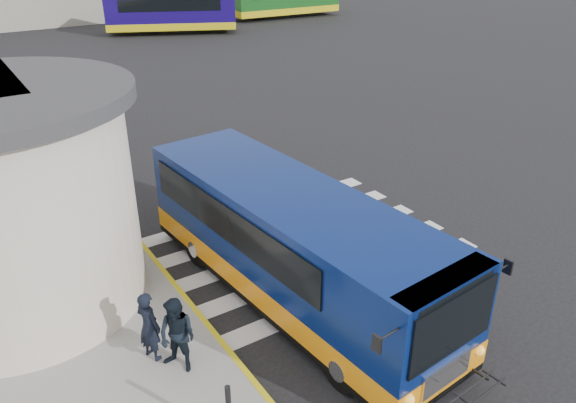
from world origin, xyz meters
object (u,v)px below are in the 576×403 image
transit_bus (293,249)px  far_bus_a (171,12)px  pedestrian_a (149,326)px  pedestrian_b (177,336)px

transit_bus → far_bus_a: 34.92m
transit_bus → pedestrian_a: bearing=-178.8°
transit_bus → pedestrian_a: size_ratio=6.32×
pedestrian_a → far_bus_a: size_ratio=0.15×
transit_bus → pedestrian_a: (-3.54, -0.35, -0.36)m
far_bus_a → transit_bus: bearing=-173.5°
transit_bus → far_bus_a: bearing=67.2°
pedestrian_a → transit_bus: bearing=-106.7°
transit_bus → pedestrian_b: bearing=-168.1°
pedestrian_b → far_bus_a: size_ratio=0.16×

